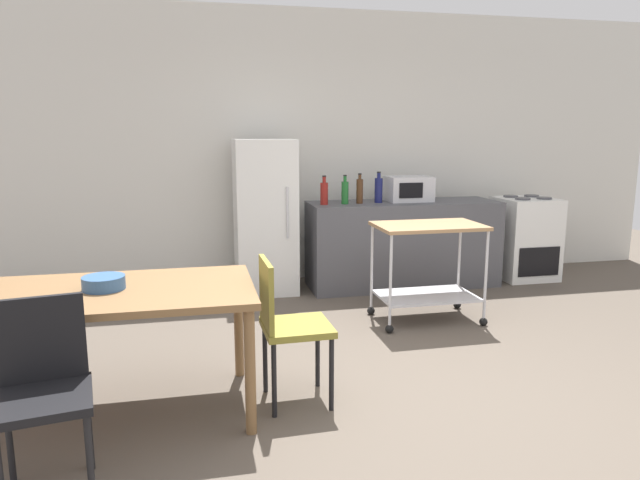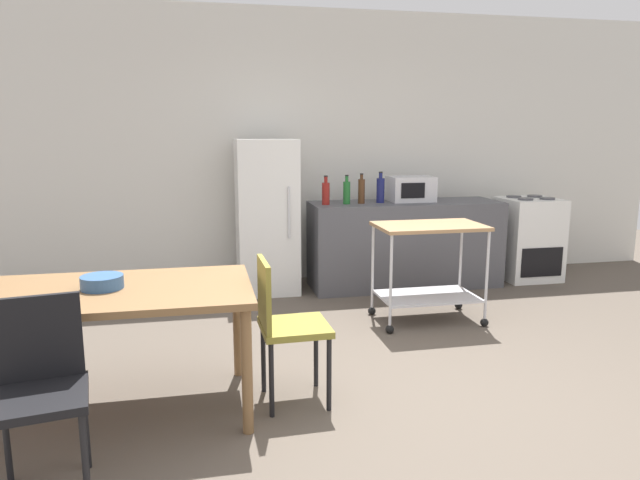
# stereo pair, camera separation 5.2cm
# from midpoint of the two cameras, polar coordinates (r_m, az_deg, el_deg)

# --- Properties ---
(ground_plane) EXTENTS (12.00, 12.00, 0.00)m
(ground_plane) POSITION_cam_midpoint_polar(r_m,az_deg,el_deg) (3.67, 9.39, -15.70)
(ground_plane) COLOR brown
(back_wall) EXTENTS (8.40, 0.12, 2.90)m
(back_wall) POSITION_cam_midpoint_polar(r_m,az_deg,el_deg) (6.37, -0.72, 9.16)
(back_wall) COLOR silver
(back_wall) RESTS_ON ground_plane
(kitchen_counter) EXTENTS (2.00, 0.64, 0.90)m
(kitchen_counter) POSITION_cam_midpoint_polar(r_m,az_deg,el_deg) (6.15, 8.65, -0.40)
(kitchen_counter) COLOR #4C4C51
(kitchen_counter) RESTS_ON ground_plane
(dining_table) EXTENTS (1.50, 0.90, 0.75)m
(dining_table) POSITION_cam_midpoint_polar(r_m,az_deg,el_deg) (3.47, -18.99, -5.84)
(dining_table) COLOR brown
(dining_table) RESTS_ON ground_plane
(chair_black) EXTENTS (0.46, 0.46, 0.89)m
(chair_black) POSITION_cam_midpoint_polar(r_m,az_deg,el_deg) (2.92, -25.61, -12.64)
(chair_black) COLOR black
(chair_black) RESTS_ON ground_plane
(chair_olive) EXTENTS (0.41, 0.41, 0.89)m
(chair_olive) POSITION_cam_midpoint_polar(r_m,az_deg,el_deg) (3.45, -3.17, -7.96)
(chair_olive) COLOR olive
(chair_olive) RESTS_ON ground_plane
(stove_oven) EXTENTS (0.60, 0.61, 0.92)m
(stove_oven) POSITION_cam_midpoint_polar(r_m,az_deg,el_deg) (6.81, 20.12, 0.15)
(stove_oven) COLOR white
(stove_oven) RESTS_ON ground_plane
(refrigerator) EXTENTS (0.60, 0.63, 1.55)m
(refrigerator) POSITION_cam_midpoint_polar(r_m,az_deg,el_deg) (5.85, -5.05, 2.34)
(refrigerator) COLOR white
(refrigerator) RESTS_ON ground_plane
(kitchen_cart) EXTENTS (0.91, 0.57, 0.85)m
(kitchen_cart) POSITION_cam_midpoint_polar(r_m,az_deg,el_deg) (5.00, 11.02, -1.60)
(kitchen_cart) COLOR #A37A51
(kitchen_cart) RESTS_ON ground_plane
(bottle_soda) EXTENTS (0.08, 0.08, 0.29)m
(bottle_soda) POSITION_cam_midpoint_polar(r_m,az_deg,el_deg) (5.77, 0.84, 4.71)
(bottle_soda) COLOR maroon
(bottle_soda) RESTS_ON kitchen_counter
(bottle_vinegar) EXTENTS (0.07, 0.07, 0.29)m
(bottle_vinegar) POSITION_cam_midpoint_polar(r_m,az_deg,el_deg) (5.83, 2.92, 4.78)
(bottle_vinegar) COLOR #1E6628
(bottle_vinegar) RESTS_ON kitchen_counter
(bottle_hot_sauce) EXTENTS (0.07, 0.07, 0.31)m
(bottle_hot_sauce) POSITION_cam_midpoint_polar(r_m,az_deg,el_deg) (5.88, 4.39, 4.91)
(bottle_hot_sauce) COLOR #4C2D19
(bottle_hot_sauce) RESTS_ON kitchen_counter
(bottle_sesame_oil) EXTENTS (0.08, 0.08, 0.32)m
(bottle_sesame_oil) POSITION_cam_midpoint_polar(r_m,az_deg,el_deg) (5.97, 6.27, 4.99)
(bottle_sesame_oil) COLOR navy
(bottle_sesame_oil) RESTS_ON kitchen_counter
(microwave) EXTENTS (0.46, 0.35, 0.26)m
(microwave) POSITION_cam_midpoint_polar(r_m,az_deg,el_deg) (6.14, 9.24, 5.03)
(microwave) COLOR silver
(microwave) RESTS_ON kitchen_counter
(fruit_bowl) EXTENTS (0.23, 0.23, 0.08)m
(fruit_bowl) POSITION_cam_midpoint_polar(r_m,az_deg,el_deg) (3.46, -20.42, -3.94)
(fruit_bowl) COLOR #33598C
(fruit_bowl) RESTS_ON dining_table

